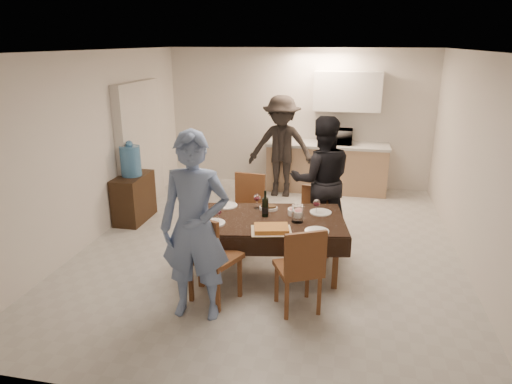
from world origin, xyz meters
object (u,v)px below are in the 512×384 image
Objects in this scene: water_jug at (131,161)px; person_far at (321,180)px; wine_bottle at (265,204)px; water_pitcher at (297,214)px; person_near at (195,228)px; microwave at (339,137)px; console at (134,198)px; person_kitchen at (281,147)px; dining_table at (268,221)px; savoury_tart at (271,229)px.

water_jug is 2.93m from person_far.
water_pitcher is (0.40, -0.10, -0.06)m from wine_bottle.
person_near is at bearing 50.36° from person_far.
water_pitcher is at bearing -25.47° from water_jug.
wine_bottle is at bearing 77.31° from microwave.
person_near is (1.82, -2.30, 0.60)m from console.
person_near is at bearing -93.71° from person_kitchen.
person_kitchen is (-0.99, -0.45, -0.14)m from microwave.
wine_bottle is at bearing -27.26° from console.
dining_table is at bearing 171.87° from water_pitcher.
wine_bottle is 3.42m from microwave.
water_jug is 2.93m from person_near.
wine_bottle is at bearing -27.26° from water_jug.
water_jug is at bearing 152.74° from wine_bottle.
console is 1.60× the size of microwave.
microwave reaches higher than console.
water_pitcher is 0.42m from savoury_tart.
wine_bottle is 2.89m from person_kitchen.
water_pitcher is (0.35, -0.05, 0.13)m from dining_table.
person_kitchen reaches higher than console.
dining_table is 1.22m from person_near.
person_near is at bearing -134.13° from savoury_tart.
savoury_tart is (2.47, -1.63, 0.36)m from console.
person_far reaches higher than console.
person_kitchen is (2.08, 1.68, 0.54)m from console.
microwave is 2.34m from person_far.
savoury_tart is (2.47, -1.63, -0.24)m from water_jug.
dining_table is 3.47m from microwave.
water_pitcher reaches higher than console.
water_jug reaches higher than dining_table.
wine_bottle is at bearing 109.23° from savoury_tart.
console is 0.60m from water_jug.
dining_table is at bearing 104.74° from savoury_tart.
water_pitcher reaches higher than savoury_tart.
person_far reaches higher than microwave.
water_pitcher reaches higher than dining_table.
water_pitcher is 1.12m from person_far.
person_kitchen is (-0.24, 2.88, 0.05)m from wine_bottle.
water_jug is at bearing -15.84° from person_far.
savoury_tart is at bearing -33.35° from water_jug.
person_near reaches higher than water_jug.
person_far is at bearing -65.88° from person_kitchen.
console is at bearing -15.84° from person_far.
person_near is 3.99m from person_kitchen.
water_pitcher is (2.72, -1.30, 0.44)m from console.
person_near reaches higher than microwave.
wine_bottle is 0.66× the size of microwave.
savoury_tart is at bearing -85.14° from dining_table.
person_kitchen is at bearing -77.87° from person_far.
microwave is at bearing 34.78° from water_jug.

